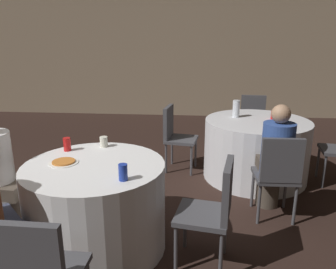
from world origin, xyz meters
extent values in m
plane|color=black|center=(0.00, 0.00, 0.00)|extent=(16.00, 16.00, 0.00)
cube|color=gray|center=(0.00, 4.98, 1.40)|extent=(16.00, 0.06, 2.80)
cylinder|color=white|center=(0.19, -0.09, 0.38)|extent=(1.16, 1.16, 0.76)
cylinder|color=silver|center=(1.78, 1.53, 0.38)|extent=(1.30, 1.30, 0.76)
cylinder|color=#4C4C51|center=(-0.54, 0.11, 0.21)|extent=(0.03, 0.03, 0.41)
cylinder|color=#4C4C51|center=(-0.55, -0.23, 0.21)|extent=(0.03, 0.03, 0.41)
cylinder|color=#4C4C51|center=(-0.44, -0.50, 0.21)|extent=(0.03, 0.03, 0.41)
cube|color=#47474C|center=(1.07, -0.24, 0.43)|extent=(0.46, 0.46, 0.04)
cube|color=#47474C|center=(1.25, -0.27, 0.67)|extent=(0.11, 0.38, 0.43)
cylinder|color=#4C4C51|center=(0.88, -0.38, 0.21)|extent=(0.03, 0.03, 0.41)
cylinder|color=#4C4C51|center=(0.93, -0.05, 0.21)|extent=(0.03, 0.03, 0.41)
cylinder|color=#4C4C51|center=(1.21, -0.44, 0.21)|extent=(0.03, 0.03, 0.41)
cylinder|color=#4C4C51|center=(1.27, -0.10, 0.21)|extent=(0.03, 0.03, 0.41)
cube|color=#47474C|center=(0.17, -1.17, 0.67)|extent=(0.38, 0.06, 0.43)
cylinder|color=#4C4C51|center=(2.55, 1.26, 0.21)|extent=(0.03, 0.03, 0.41)
cylinder|color=#4C4C51|center=(2.59, 1.60, 0.21)|extent=(0.03, 0.03, 0.41)
cube|color=#47474C|center=(1.89, 2.49, 0.43)|extent=(0.44, 0.44, 0.04)
cube|color=#47474C|center=(1.91, 2.67, 0.67)|extent=(0.38, 0.09, 0.43)
cylinder|color=#4C4C51|center=(2.04, 2.30, 0.21)|extent=(0.03, 0.03, 0.41)
cylinder|color=#4C4C51|center=(1.70, 2.34, 0.21)|extent=(0.03, 0.03, 0.41)
cylinder|color=#4C4C51|center=(2.07, 2.64, 0.21)|extent=(0.03, 0.03, 0.41)
cylinder|color=#4C4C51|center=(1.74, 2.68, 0.21)|extent=(0.03, 0.03, 0.41)
cube|color=#47474C|center=(1.80, 0.56, 0.43)|extent=(0.41, 0.41, 0.04)
cube|color=#47474C|center=(1.80, 0.38, 0.67)|extent=(0.38, 0.06, 0.43)
cylinder|color=#4C4C51|center=(1.62, 0.72, 0.21)|extent=(0.03, 0.03, 0.41)
cylinder|color=#4C4C51|center=(1.96, 0.73, 0.21)|extent=(0.03, 0.03, 0.41)
cylinder|color=#4C4C51|center=(1.63, 0.38, 0.21)|extent=(0.03, 0.03, 0.41)
cylinder|color=#4C4C51|center=(1.97, 0.39, 0.21)|extent=(0.03, 0.03, 0.41)
cube|color=#47474C|center=(0.82, 1.68, 0.43)|extent=(0.46, 0.46, 0.04)
cube|color=#47474C|center=(0.64, 1.71, 0.67)|extent=(0.11, 0.38, 0.43)
cylinder|color=#4C4C51|center=(1.01, 1.82, 0.21)|extent=(0.03, 0.03, 0.41)
cylinder|color=#4C4C51|center=(0.96, 1.49, 0.21)|extent=(0.03, 0.03, 0.41)
cylinder|color=#4C4C51|center=(0.68, 1.88, 0.21)|extent=(0.03, 0.03, 0.41)
cylinder|color=#4C4C51|center=(0.62, 1.54, 0.21)|extent=(0.03, 0.03, 0.41)
cylinder|color=#4C4238|center=(1.79, 0.78, 0.23)|extent=(0.24, 0.24, 0.45)
cube|color=#4C4238|center=(1.80, 0.67, 0.50)|extent=(0.30, 0.33, 0.12)
cylinder|color=#33519E|center=(1.80, 0.56, 0.71)|extent=(0.31, 0.31, 0.52)
sphere|color=tan|center=(1.80, 0.56, 1.06)|extent=(0.18, 0.18, 0.18)
cylinder|color=#33384C|center=(-0.29, -0.58, 0.23)|extent=(0.24, 0.24, 0.45)
cylinder|color=#4C4238|center=(-0.49, -0.06, 0.23)|extent=(0.24, 0.24, 0.45)
cube|color=#4C4238|center=(-0.60, -0.06, 0.50)|extent=(0.33, 0.33, 0.12)
cylinder|color=white|center=(-0.07, -0.08, 0.76)|extent=(0.24, 0.24, 0.01)
cylinder|color=orange|center=(-0.07, -0.08, 0.77)|extent=(0.19, 0.19, 0.01)
cylinder|color=#1E38A5|center=(0.49, -0.37, 0.82)|extent=(0.07, 0.07, 0.12)
cylinder|color=red|center=(-0.15, 0.22, 0.82)|extent=(0.07, 0.07, 0.12)
cylinder|color=silver|center=(0.15, 0.36, 0.81)|extent=(0.07, 0.07, 0.10)
cylinder|color=silver|center=(1.52, 1.67, 0.87)|extent=(0.09, 0.09, 0.22)
cylinder|color=red|center=(1.99, 1.61, 0.81)|extent=(0.09, 0.09, 0.10)
camera|label=1|loc=(1.00, -2.51, 1.75)|focal=35.00mm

